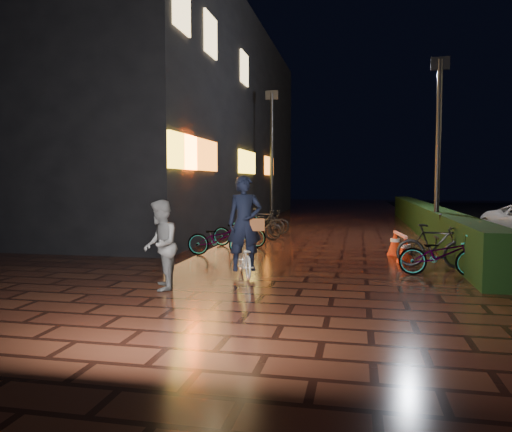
% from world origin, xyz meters
% --- Properties ---
extents(ground, '(80.00, 80.00, 0.00)m').
position_xyz_m(ground, '(0.00, 0.00, 0.00)').
color(ground, '#381911').
rests_on(ground, ground).
extents(hedge, '(0.70, 20.00, 1.00)m').
position_xyz_m(hedge, '(3.30, 8.00, 0.50)').
color(hedge, black).
rests_on(hedge, ground).
extents(bystander_person, '(0.79, 0.89, 1.53)m').
position_xyz_m(bystander_person, '(-2.32, -2.78, 0.77)').
color(bystander_person, '#5E5E61').
rests_on(bystander_person, ground).
extents(storefront_block, '(12.09, 22.00, 9.00)m').
position_xyz_m(storefront_block, '(-9.50, 11.50, 4.50)').
color(storefront_block, black).
rests_on(storefront_block, ground).
extents(lamp_post_hedge, '(0.50, 0.15, 5.19)m').
position_xyz_m(lamp_post_hedge, '(3.06, 3.75, 2.85)').
color(lamp_post_hedge, black).
rests_on(lamp_post_hedge, ground).
extents(lamp_post_sf, '(0.53, 0.15, 5.56)m').
position_xyz_m(lamp_post_sf, '(-2.60, 9.87, 3.06)').
color(lamp_post_sf, black).
rests_on(lamp_post_sf, ground).
extents(cyclist, '(0.95, 1.44, 1.96)m').
position_xyz_m(cyclist, '(-1.20, -1.32, 0.73)').
color(cyclist, white).
rests_on(cyclist, ground).
extents(traffic_barrier, '(0.53, 1.52, 0.62)m').
position_xyz_m(traffic_barrier, '(1.93, 1.56, 0.31)').
color(traffic_barrier, '#F52D0C').
rests_on(traffic_barrier, ground).
extents(cart_assembly, '(0.60, 0.62, 1.05)m').
position_xyz_m(cart_assembly, '(3.16, 2.72, 0.54)').
color(cart_assembly, black).
rests_on(cart_assembly, ground).
extents(parked_bikes_storefront, '(1.87, 5.89, 0.93)m').
position_xyz_m(parked_bikes_storefront, '(-2.27, 4.13, 0.43)').
color(parked_bikes_storefront, black).
rests_on(parked_bikes_storefront, ground).
extents(parked_bikes_hedge, '(1.61, 1.53, 0.93)m').
position_xyz_m(parked_bikes_hedge, '(2.53, -0.09, 0.44)').
color(parked_bikes_hedge, black).
rests_on(parked_bikes_hedge, ground).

